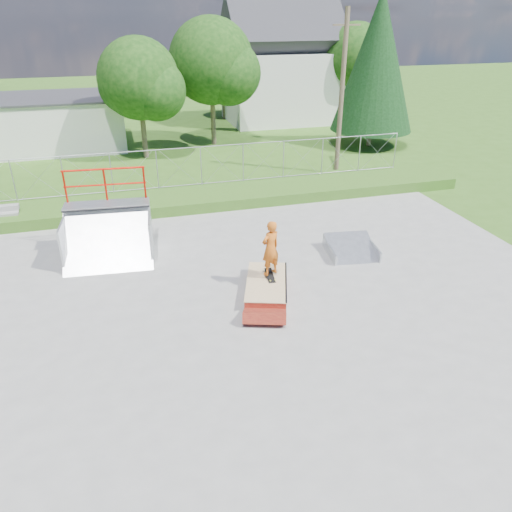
{
  "coord_description": "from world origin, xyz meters",
  "views": [
    {
      "loc": [
        -3.68,
        -11.71,
        7.9
      ],
      "look_at": [
        0.05,
        1.44,
        1.1
      ],
      "focal_mm": 35.0,
      "sensor_mm": 36.0,
      "label": 1
    }
  ],
  "objects": [
    {
      "name": "utility_pole",
      "position": [
        7.5,
        12.0,
        4.0
      ],
      "size": [
        0.24,
        0.24,
        8.0
      ],
      "primitive_type": "cylinder",
      "color": "brown",
      "rests_on": "ground"
    },
    {
      "name": "chain_link_fence",
      "position": [
        0.0,
        10.5,
        1.4
      ],
      "size": [
        20.0,
        0.06,
        1.8
      ],
      "primitive_type": null,
      "color": "#96999E",
      "rests_on": "grass_berm"
    },
    {
      "name": "gable_house",
      "position": [
        9.0,
        26.0,
        3.84
      ],
      "size": [
        8.4,
        6.08,
        8.94
      ],
      "color": "silver",
      "rests_on": "ground"
    },
    {
      "name": "tree_right_far",
      "position": [
        14.27,
        23.82,
        4.54
      ],
      "size": [
        5.1,
        4.8,
        7.12
      ],
      "color": "brown",
      "rests_on": "ground"
    },
    {
      "name": "grind_box",
      "position": [
        0.29,
        1.08,
        0.19
      ],
      "size": [
        1.97,
        2.78,
        0.38
      ],
      "rotation": [
        0.0,
        0.0,
        -0.33
      ],
      "color": "maroon",
      "rests_on": "concrete_pad"
    },
    {
      "name": "grass_berm",
      "position": [
        0.0,
        9.5,
        0.25
      ],
      "size": [
        24.0,
        3.0,
        0.5
      ],
      "primitive_type": "cube",
      "color": "#355D1A",
      "rests_on": "ground"
    },
    {
      "name": "conifer_tree",
      "position": [
        12.0,
        17.0,
        5.05
      ],
      "size": [
        5.04,
        5.04,
        9.1
      ],
      "color": "brown",
      "rests_on": "ground"
    },
    {
      "name": "tree_center",
      "position": [
        2.78,
        19.81,
        4.85
      ],
      "size": [
        5.44,
        5.12,
        7.6
      ],
      "color": "brown",
      "rests_on": "ground"
    },
    {
      "name": "quarter_pipe",
      "position": [
        -4.3,
        4.72,
        1.46
      ],
      "size": [
        3.14,
        2.73,
        2.93
      ],
      "primitive_type": null,
      "rotation": [
        0.0,
        0.0,
        -0.09
      ],
      "color": "#A4A8AC",
      "rests_on": "concrete_pad"
    },
    {
      "name": "skateboard",
      "position": [
        0.47,
        1.3,
        0.42
      ],
      "size": [
        0.31,
        0.81,
        0.13
      ],
      "primitive_type": "cube",
      "rotation": [
        0.14,
        0.0,
        -0.12
      ],
      "color": "black",
      "rests_on": "grind_box"
    },
    {
      "name": "utility_building_flat",
      "position": [
        -8.0,
        22.0,
        1.5
      ],
      "size": [
        10.0,
        6.0,
        3.0
      ],
      "primitive_type": "cube",
      "color": "silver",
      "rests_on": "ground"
    },
    {
      "name": "ground",
      "position": [
        0.0,
        0.0,
        0.0
      ],
      "size": [
        120.0,
        120.0,
        0.0
      ],
      "primitive_type": "plane",
      "color": "#355D1A",
      "rests_on": "ground"
    },
    {
      "name": "skater",
      "position": [
        0.47,
        1.3,
        1.3
      ],
      "size": [
        0.76,
        0.64,
        1.76
      ],
      "primitive_type": "imported",
      "rotation": [
        0.0,
        0.0,
        3.54
      ],
      "color": "#CB6019",
      "rests_on": "grind_box"
    },
    {
      "name": "tree_back_mid",
      "position": [
        5.21,
        27.86,
        3.63
      ],
      "size": [
        4.08,
        3.84,
        5.7
      ],
      "color": "brown",
      "rests_on": "ground"
    },
    {
      "name": "flat_bank_ramp",
      "position": [
        3.95,
        2.73,
        0.25
      ],
      "size": [
        1.88,
        1.97,
        0.5
      ],
      "primitive_type": null,
      "rotation": [
        0.0,
        0.0,
        -0.14
      ],
      "color": "#A4A8AC",
      "rests_on": "concrete_pad"
    },
    {
      "name": "tree_left_near",
      "position": [
        -1.75,
        17.83,
        4.24
      ],
      "size": [
        4.76,
        4.48,
        6.65
      ],
      "color": "brown",
      "rests_on": "ground"
    },
    {
      "name": "concrete_pad",
      "position": [
        0.0,
        0.0,
        0.02
      ],
      "size": [
        20.0,
        16.0,
        0.04
      ],
      "primitive_type": "cube",
      "color": "gray",
      "rests_on": "ground"
    }
  ]
}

